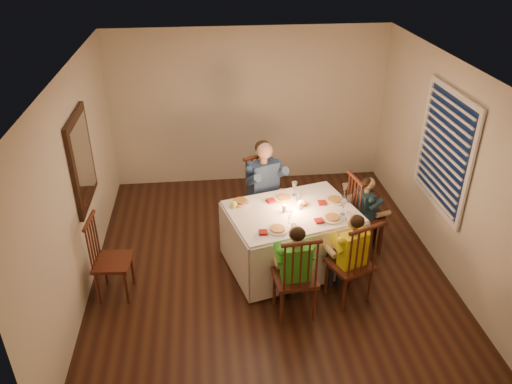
{
  "coord_description": "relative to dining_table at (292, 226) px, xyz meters",
  "views": [
    {
      "loc": [
        -0.73,
        -5.28,
        4.06
      ],
      "look_at": [
        -0.14,
        0.15,
        1.02
      ],
      "focal_mm": 35.0,
      "sensor_mm": 36.0,
      "label": 1
    }
  ],
  "objects": [
    {
      "name": "candle_left",
      "position": [
        -0.11,
        -0.03,
        0.29
      ],
      "size": [
        0.06,
        0.06,
        0.1
      ],
      "primitive_type": "cylinder",
      "color": "silver",
      "rests_on": "dining_table"
    },
    {
      "name": "ceiling",
      "position": [
        -0.3,
        0.02,
        2.01
      ],
      "size": [
        5.0,
        5.0,
        0.0
      ],
      "primitive_type": "plane",
      "color": "white",
      "rests_on": "wall_back"
    },
    {
      "name": "chair_adult",
      "position": [
        -0.25,
        0.86,
        -0.59
      ],
      "size": [
        0.6,
        0.59,
        1.13
      ],
      "primitive_type": null,
      "rotation": [
        0.0,
        0.0,
        0.4
      ],
      "color": "#3D1610",
      "rests_on": "ground"
    },
    {
      "name": "wall_right",
      "position": [
        1.95,
        0.02,
        0.71
      ],
      "size": [
        0.02,
        5.0,
        2.6
      ],
      "primitive_type": "cube",
      "color": "beige",
      "rests_on": "ground"
    },
    {
      "name": "chair_near_right",
      "position": [
        0.57,
        -0.73,
        -0.59
      ],
      "size": [
        0.59,
        0.58,
        1.13
      ],
      "primitive_type": null,
      "rotation": [
        0.0,
        0.0,
        3.51
      ],
      "color": "#3D1610",
      "rests_on": "ground"
    },
    {
      "name": "setting_teal",
      "position": [
        0.58,
        0.17,
        0.25
      ],
      "size": [
        0.32,
        0.32,
        0.02
      ],
      "primitive_type": "cylinder",
      "rotation": [
        0.0,
        0.0,
        0.26
      ],
      "color": "silver",
      "rests_on": "dining_table"
    },
    {
      "name": "wall_mirror",
      "position": [
        -2.52,
        0.32,
        0.91
      ],
      "size": [
        0.06,
        0.95,
        1.15
      ],
      "color": "black",
      "rests_on": "wall_left"
    },
    {
      "name": "candle_right",
      "position": [
        0.1,
        0.02,
        0.29
      ],
      "size": [
        0.06,
        0.06,
        0.1
      ],
      "primitive_type": "cylinder",
      "color": "silver",
      "rests_on": "dining_table"
    },
    {
      "name": "adult",
      "position": [
        -0.25,
        0.86,
        -0.59
      ],
      "size": [
        0.69,
        0.67,
        1.4
      ],
      "primitive_type": null,
      "rotation": [
        0.0,
        0.0,
        0.4
      ],
      "color": "navy",
      "rests_on": "ground"
    },
    {
      "name": "wall_back",
      "position": [
        -0.3,
        2.52,
        0.71
      ],
      "size": [
        4.5,
        0.02,
        2.6
      ],
      "primitive_type": "cube",
      "color": "beige",
      "rests_on": "ground"
    },
    {
      "name": "setting_green",
      "position": [
        -0.25,
        -0.43,
        0.25
      ],
      "size": [
        0.32,
        0.32,
        0.02
      ],
      "primitive_type": "cylinder",
      "rotation": [
        0.0,
        0.0,
        0.26
      ],
      "color": "silver",
      "rests_on": "dining_table"
    },
    {
      "name": "child_teal",
      "position": [
        1.05,
        0.26,
        -0.59
      ],
      "size": [
        0.39,
        0.42,
        1.1
      ],
      "primitive_type": null,
      "rotation": [
        0.0,
        0.0,
        1.73
      ],
      "color": "#1B3745",
      "rests_on": "ground"
    },
    {
      "name": "window_blinds",
      "position": [
        1.91,
        0.12,
        0.91
      ],
      "size": [
        0.07,
        1.34,
        1.54
      ],
      "color": "black",
      "rests_on": "wall_right"
    },
    {
      "name": "squash",
      "position": [
        -0.72,
        0.15,
        0.28
      ],
      "size": [
        0.09,
        0.09,
        0.09
      ],
      "primitive_type": "sphere",
      "color": "#FCFF43",
      "rests_on": "dining_table"
    },
    {
      "name": "chair_extra",
      "position": [
        -2.2,
        -0.35,
        -0.59
      ],
      "size": [
        0.46,
        0.48,
        1.07
      ],
      "primitive_type": null,
      "rotation": [
        0.0,
        0.0,
        1.49
      ],
      "color": "#3D1610",
      "rests_on": "ground"
    },
    {
      "name": "child_yellow",
      "position": [
        0.57,
        -0.73,
        -0.59
      ],
      "size": [
        0.53,
        0.51,
        1.19
      ],
      "primitive_type": null,
      "rotation": [
        0.0,
        0.0,
        3.51
      ],
      "color": "yellow",
      "rests_on": "ground"
    },
    {
      "name": "serving_bowl",
      "position": [
        -0.63,
        0.22,
        0.26
      ],
      "size": [
        0.26,
        0.26,
        0.05
      ],
      "primitive_type": "imported",
      "rotation": [
        0.0,
        0.0,
        0.32
      ],
      "color": "silver",
      "rests_on": "dining_table"
    },
    {
      "name": "ground",
      "position": [
        -0.3,
        0.02,
        -0.59
      ],
      "size": [
        5.0,
        5.0,
        0.0
      ],
      "primitive_type": "plane",
      "color": "black",
      "rests_on": "ground"
    },
    {
      "name": "wall_left",
      "position": [
        -2.55,
        0.02,
        0.71
      ],
      "size": [
        0.02,
        5.0,
        2.6
      ],
      "primitive_type": "cube",
      "color": "beige",
      "rests_on": "ground"
    },
    {
      "name": "dining_table",
      "position": [
        0.0,
        0.0,
        0.0
      ],
      "size": [
        1.82,
        1.51,
        0.8
      ],
      "rotation": [
        0.0,
        0.0,
        0.26
      ],
      "color": "white",
      "rests_on": "ground"
    },
    {
      "name": "setting_yellow",
      "position": [
        0.45,
        -0.25,
        0.25
      ],
      "size": [
        0.32,
        0.32,
        0.02
      ],
      "primitive_type": "cylinder",
      "rotation": [
        0.0,
        0.0,
        0.26
      ],
      "color": "silver",
      "rests_on": "dining_table"
    },
    {
      "name": "orange_fruit",
      "position": [
        0.16,
        0.1,
        0.28
      ],
      "size": [
        0.08,
        0.08,
        0.08
      ],
      "primitive_type": "sphere",
      "color": "orange",
      "rests_on": "dining_table"
    },
    {
      "name": "setting_adult",
      "position": [
        -0.06,
        0.29,
        0.25
      ],
      "size": [
        0.32,
        0.32,
        0.02
      ],
      "primitive_type": "cylinder",
      "rotation": [
        0.0,
        0.0,
        0.26
      ],
      "color": "silver",
      "rests_on": "dining_table"
    },
    {
      "name": "chair_near_left",
      "position": [
        -0.12,
        -0.91,
        -0.59
      ],
      "size": [
        0.5,
        0.48,
        1.13
      ],
      "primitive_type": null,
      "rotation": [
        0.0,
        0.0,
        3.23
      ],
      "color": "#3D1610",
      "rests_on": "ground"
    },
    {
      "name": "child_green",
      "position": [
        -0.12,
        -0.91,
        -0.59
      ],
      "size": [
        0.46,
        0.42,
        1.19
      ],
      "primitive_type": null,
      "rotation": [
        0.0,
        0.0,
        3.23
      ],
      "color": "green",
      "rests_on": "ground"
    },
    {
      "name": "chair_end",
      "position": [
        1.05,
        0.26,
        -0.59
      ],
      "size": [
        0.51,
        0.53,
        1.13
      ],
      "primitive_type": null,
      "rotation": [
        0.0,
        0.0,
        1.73
      ],
      "color": "#3D1610",
      "rests_on": "ground"
    }
  ]
}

